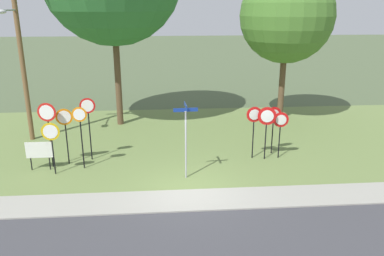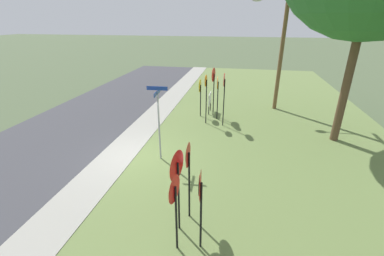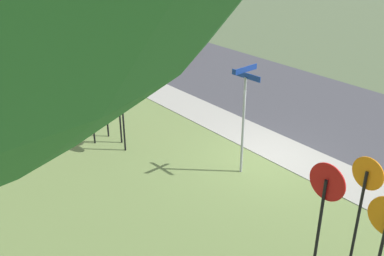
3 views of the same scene
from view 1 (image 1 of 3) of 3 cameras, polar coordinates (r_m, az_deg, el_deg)
name	(u,v)px [view 1 (image 1 of 3)]	position (r m, az deg, el deg)	size (l,w,h in m)	color
ground_plane	(189,191)	(14.78, -0.49, -9.34)	(160.00, 160.00, 0.00)	#4C5B3D
sidewalk_strip	(190,200)	(14.06, -0.25, -10.71)	(44.00, 1.60, 0.06)	#99968C
grass_median	(181,139)	(20.29, -1.73, -1.58)	(44.00, 12.00, 0.04)	olive
stop_sign_near_left	(88,116)	(17.43, -15.20, 1.76)	(0.68, 0.10, 2.88)	black
stop_sign_near_right	(48,120)	(17.10, -20.72, 1.05)	(0.79, 0.13, 2.87)	black
stop_sign_far_left	(51,137)	(16.48, -20.26, -1.31)	(0.74, 0.09, 2.24)	black
stop_sign_far_center	(65,124)	(17.29, -18.41, 0.53)	(0.72, 0.11, 2.53)	black
stop_sign_far_right	(80,125)	(16.58, -16.31, 0.39)	(0.63, 0.10, 2.73)	black
yield_sign_near_left	(267,121)	(17.27, 11.10, 1.09)	(0.82, 0.19, 2.46)	black
yield_sign_near_right	(281,124)	(17.62, 13.08, 0.52)	(0.69, 0.13, 2.18)	black
yield_sign_far_left	(274,119)	(18.09, 12.07, 1.30)	(0.75, 0.12, 2.28)	black
yield_sign_far_right	(254,120)	(17.31, 9.24, 1.15)	(0.71, 0.10, 2.44)	black
street_name_post	(186,135)	(15.07, -0.93, -1.03)	(0.96, 0.82, 3.11)	#9EA0A8
utility_pole	(19,45)	(20.72, -24.38, 11.16)	(2.10, 2.12, 9.04)	brown
notice_board	(39,151)	(17.39, -21.85, -3.26)	(1.10, 0.05, 1.25)	black
oak_tree_right	(287,16)	(23.54, 13.95, 15.89)	(5.43, 5.43, 8.86)	brown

